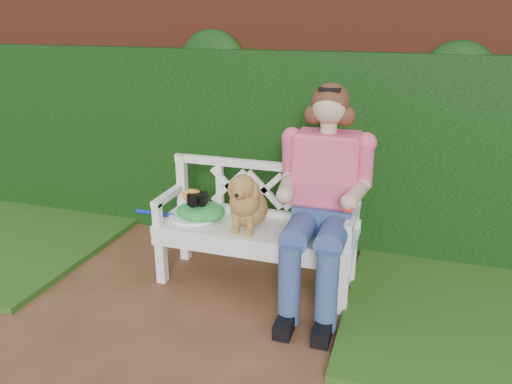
% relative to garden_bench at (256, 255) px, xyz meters
% --- Properties ---
extents(ground, '(60.00, 60.00, 0.00)m').
position_rel_garden_bench_xyz_m(ground, '(-0.38, -0.86, -0.24)').
color(ground, '#4E321B').
extents(brick_wall, '(10.00, 0.30, 2.20)m').
position_rel_garden_bench_xyz_m(brick_wall, '(-0.38, 1.04, 0.86)').
color(brick_wall, maroon).
rests_on(brick_wall, ground).
extents(ivy_hedge, '(10.00, 0.18, 1.70)m').
position_rel_garden_bench_xyz_m(ivy_hedge, '(-0.38, 0.82, 0.61)').
color(ivy_hedge, '#195113').
rests_on(ivy_hedge, ground).
extents(garden_bench, '(1.62, 0.73, 0.48)m').
position_rel_garden_bench_xyz_m(garden_bench, '(0.00, 0.00, 0.00)').
color(garden_bench, white).
rests_on(garden_bench, ground).
extents(seated_woman, '(0.89, 1.05, 1.60)m').
position_rel_garden_bench_xyz_m(seated_woman, '(0.51, -0.02, 0.56)').
color(seated_woman, '#DF454C').
rests_on(seated_woman, ground).
extents(dog, '(0.42, 0.48, 0.45)m').
position_rel_garden_bench_xyz_m(dog, '(-0.05, -0.04, 0.46)').
color(dog, '#A47738').
rests_on(dog, garden_bench).
extents(tennis_racket, '(0.73, 0.39, 0.03)m').
position_rel_garden_bench_xyz_m(tennis_racket, '(-0.54, -0.05, 0.26)').
color(tennis_racket, white).
rests_on(tennis_racket, garden_bench).
extents(green_bag, '(0.39, 0.31, 0.13)m').
position_rel_garden_bench_xyz_m(green_bag, '(-0.45, -0.01, 0.31)').
color(green_bag, '#2B931C').
rests_on(green_bag, garden_bench).
extents(camera_item, '(0.14, 0.11, 0.09)m').
position_rel_garden_bench_xyz_m(camera_item, '(-0.46, -0.02, 0.42)').
color(camera_item, black).
rests_on(camera_item, green_bag).
extents(baseball_glove, '(0.20, 0.18, 0.11)m').
position_rel_garden_bench_xyz_m(baseball_glove, '(-0.51, -0.00, 0.42)').
color(baseball_glove, orange).
rests_on(baseball_glove, green_bag).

